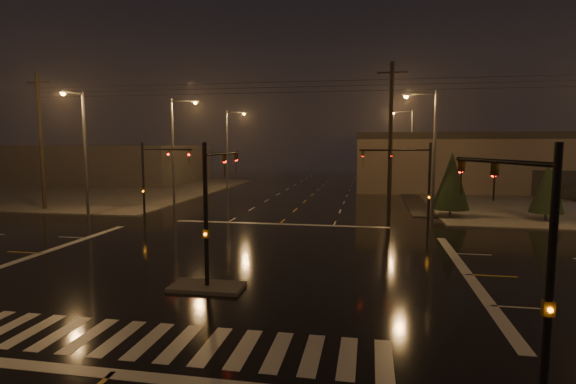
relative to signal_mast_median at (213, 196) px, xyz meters
name	(u,v)px	position (x,y,z in m)	size (l,w,h in m)	color
ground	(236,263)	(0.00, 3.07, -3.75)	(140.00, 140.00, 0.00)	black
sidewalk_nw	(78,190)	(-30.00, 33.07, -3.69)	(36.00, 36.00, 0.12)	#42403B
median_island	(207,287)	(0.00, -0.93, -3.68)	(3.00, 1.60, 0.15)	#42403B
crosswalk	(149,341)	(0.00, -5.93, -3.75)	(15.00, 2.60, 0.01)	beige
stop_bar_near	(111,374)	(0.00, -7.93, -3.75)	(16.00, 0.50, 0.01)	beige
stop_bar_far	(279,224)	(0.00, 14.07, -3.75)	(16.00, 0.50, 0.01)	beige
commercial_block	(98,163)	(-35.00, 45.07, -0.95)	(30.00, 18.00, 5.60)	#433D3B
signal_mast_median	(213,196)	(0.00, 0.00, 0.00)	(0.25, 4.59, 6.00)	black
signal_mast_ne	(415,175)	(9.50, 13.21, 0.04)	(4.84, 1.86, 6.00)	black
signal_mast_nw	(153,172)	(-9.50, 13.21, 0.04)	(4.84, 1.86, 6.00)	black
signal_mast_se	(527,239)	(10.23, -6.68, -0.04)	(1.55, 3.87, 6.00)	black
streetlight_1	(176,145)	(-11.18, 21.07, 2.05)	(2.77, 0.32, 10.00)	#38383A
streetlight_2	(229,144)	(-11.18, 37.07, 2.05)	(2.77, 0.32, 10.00)	#38383A
streetlight_3	(431,145)	(11.18, 19.07, 2.05)	(2.77, 0.32, 10.00)	#38383A
streetlight_4	(409,144)	(11.18, 39.07, 2.05)	(2.77, 0.32, 10.00)	#38383A
streetlight_5	(82,145)	(-16.00, 14.26, 2.05)	(0.32, 2.77, 10.00)	#38383A
utility_pole_0	(41,141)	(-22.00, 17.07, 2.38)	(2.20, 0.32, 12.00)	black
utility_pole_1	(390,141)	(8.00, 17.07, 2.38)	(2.20, 0.32, 12.00)	black
conifer_0	(451,181)	(12.91, 19.39, -0.77)	(2.92, 2.92, 5.26)	black
conifer_1	(547,187)	(19.77, 18.79, -1.13)	(2.46, 2.46, 4.55)	black
car_parked	(573,193)	(27.22, 32.59, -2.93)	(1.94, 4.83, 1.65)	black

